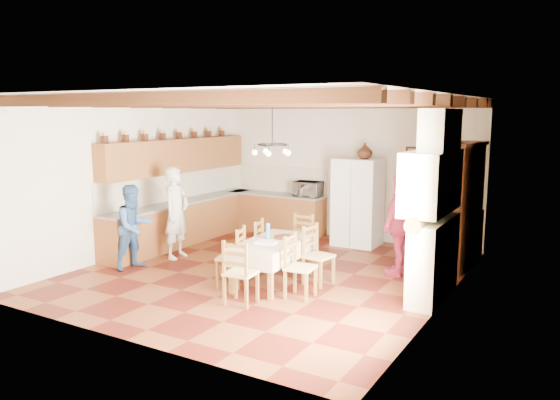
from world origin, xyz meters
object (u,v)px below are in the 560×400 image
object	(u,v)px
chair_left_far	(250,247)
chair_end_near	(241,272)
person_man	(176,213)
microwave	(308,189)
hutch	(460,206)
dining_table	(273,246)
chair_right_far	(319,255)
person_woman_red	(401,224)
chair_left_near	(231,256)
refrigerator	(358,202)
person_woman_blue	(134,227)
chair_right_near	(301,266)
chair_end_far	(299,241)

from	to	relation	value
chair_left_far	chair_end_near	bearing A→B (deg)	15.09
person_man	microwave	world-z (taller)	person_man
hutch	chair_left_far	xyz separation A→B (m)	(-2.98, -2.25, -0.64)
dining_table	person_man	bearing A→B (deg)	169.33
chair_right_far	person_woman_red	distance (m)	1.56
chair_left_near	chair_right_far	xyz separation A→B (m)	(1.17, 0.78, 0.00)
dining_table	chair_end_near	distance (m)	1.06
refrigerator	chair_end_near	distance (m)	4.23
refrigerator	person_man	xyz separation A→B (m)	(-2.56, -2.70, -0.03)
hutch	person_woman_blue	bearing A→B (deg)	-141.99
dining_table	chair_right_near	world-z (taller)	chair_right_near
person_man	dining_table	bearing A→B (deg)	-108.21
refrigerator	chair_right_near	distance (m)	3.60
chair_left_far	microwave	bearing A→B (deg)	175.81
chair_right_near	chair_right_far	world-z (taller)	same
refrigerator	dining_table	distance (m)	3.17
chair_right_far	person_woman_blue	world-z (taller)	person_woman_blue
chair_right_near	person_woman_red	bearing A→B (deg)	-31.07
hutch	chair_right_far	bearing A→B (deg)	-121.70
chair_right_near	person_woman_blue	size ratio (longest dim) A/B	0.64
chair_end_near	chair_end_far	distance (m)	2.08
chair_left_far	chair_right_far	xyz separation A→B (m)	(1.26, 0.10, 0.00)
chair_left_far	chair_right_far	bearing A→B (deg)	81.25
dining_table	person_woman_blue	size ratio (longest dim) A/B	1.11
microwave	person_man	bearing A→B (deg)	-117.01
dining_table	chair_left_far	size ratio (longest dim) A/B	1.74
chair_right_far	person_woman_blue	distance (m)	3.34
chair_end_far	microwave	xyz separation A→B (m)	(-1.05, 2.35, 0.59)
person_man	person_woman_red	distance (m)	4.17
person_man	chair_end_near	bearing A→B (deg)	-128.56
hutch	person_woman_blue	world-z (taller)	hutch
hutch	chair_right_far	xyz separation A→B (m)	(-1.72, -2.15, -0.64)
hutch	person_man	distance (m)	5.19
chair_right_far	hutch	bearing A→B (deg)	-29.51
refrigerator	chair_end_far	xyz separation A→B (m)	(-0.23, -2.13, -0.43)
dining_table	person_man	world-z (taller)	person_man
chair_left_near	microwave	xyz separation A→B (m)	(-0.59, 3.79, 0.59)
chair_left_far	chair_end_far	bearing A→B (deg)	131.31
person_man	refrigerator	bearing A→B (deg)	-51.01
hutch	chair_left_near	size ratio (longest dim) A/B	2.33
dining_table	chair_end_far	bearing A→B (deg)	93.87
refrigerator	hutch	world-z (taller)	hutch
chair_left_near	person_woman_red	bearing A→B (deg)	115.11
chair_right_far	microwave	bearing A→B (deg)	39.44
refrigerator	person_woman_blue	xyz separation A→B (m)	(-2.74, -3.63, -0.16)
chair_right_near	chair_end_far	world-z (taller)	same
chair_right_near	chair_end_far	xyz separation A→B (m)	(-0.78, 1.40, 0.00)
chair_right_near	chair_right_far	bearing A→B (deg)	0.05
refrigerator	chair_end_far	bearing A→B (deg)	-96.68
chair_end_near	microwave	xyz separation A→B (m)	(-1.21, 4.42, 0.59)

